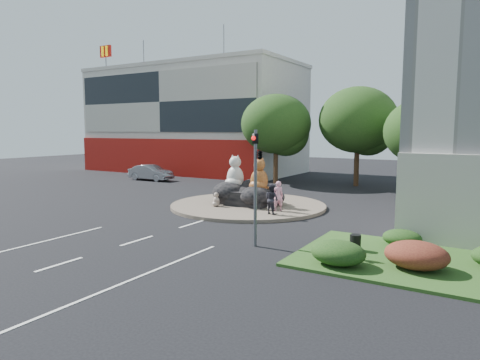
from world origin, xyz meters
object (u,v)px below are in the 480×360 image
object	(u,v)px
cat_tabby	(259,175)
pedestrian_dark	(272,199)
parked_car	(151,173)
kitten_calico	(216,199)
litter_bin	(355,242)
pedestrian_pink	(278,196)
kitten_white	(271,203)
cat_white	(235,172)

from	to	relation	value
cat_tabby	pedestrian_dark	xyz separation A→B (m)	(1.92, -2.03, -1.12)
parked_car	pedestrian_dark	bearing A→B (deg)	-120.40
kitten_calico	litter_bin	distance (m)	11.42
cat_tabby	pedestrian_dark	bearing A→B (deg)	-63.89
cat_tabby	pedestrian_pink	bearing A→B (deg)	-46.28
kitten_white	pedestrian_dark	distance (m)	1.18
kitten_white	parked_car	size ratio (longest dim) A/B	0.18
litter_bin	pedestrian_pink	bearing A→B (deg)	138.11
cat_tabby	kitten_calico	size ratio (longest dim) A/B	2.35
kitten_white	pedestrian_dark	xyz separation A→B (m)	(0.51, -0.97, 0.43)
kitten_white	parked_car	xyz separation A→B (m)	(-17.98, 8.95, 0.14)
pedestrian_dark	kitten_calico	bearing A→B (deg)	13.29
cat_white	litter_bin	distance (m)	12.33
pedestrian_pink	litter_bin	bearing A→B (deg)	95.10
pedestrian_dark	parked_car	world-z (taller)	pedestrian_dark
cat_tabby	kitten_white	bearing A→B (deg)	-54.25
cat_white	kitten_white	size ratio (longest dim) A/B	2.66
pedestrian_pink	litter_bin	size ratio (longest dim) A/B	2.78
pedestrian_dark	litter_bin	bearing A→B (deg)	162.15
cat_tabby	parked_car	distance (m)	18.41
parked_car	cat_white	bearing A→B (deg)	-119.72
pedestrian_pink	parked_car	distance (m)	20.43
cat_tabby	pedestrian_dark	world-z (taller)	cat_tabby
cat_white	cat_tabby	size ratio (longest dim) A/B	1.05
pedestrian_pink	parked_car	xyz separation A→B (m)	(-18.39, 8.90, -0.32)
cat_tabby	parked_car	bearing A→B (deg)	137.10
cat_white	pedestrian_dark	xyz separation A→B (m)	(3.89, -2.31, -1.18)
kitten_calico	pedestrian_pink	world-z (taller)	pedestrian_pink
cat_white	litter_bin	world-z (taller)	cat_white
pedestrian_pink	pedestrian_dark	bearing A→B (deg)	52.90
pedestrian_pink	cat_white	bearing A→B (deg)	-61.80
cat_white	kitten_calico	xyz separation A→B (m)	(-0.22, -1.91, -1.58)
kitten_calico	pedestrian_dark	bearing A→B (deg)	21.22
kitten_white	pedestrian_dark	world-z (taller)	pedestrian_dark
cat_white	kitten_white	world-z (taller)	cat_white
parked_car	litter_bin	distance (m)	28.61
litter_bin	cat_tabby	bearing A→B (deg)	140.68
litter_bin	kitten_calico	bearing A→B (deg)	154.05
kitten_calico	kitten_white	world-z (taller)	kitten_calico
litter_bin	parked_car	bearing A→B (deg)	149.51
pedestrian_dark	litter_bin	distance (m)	7.71
kitten_calico	parked_car	world-z (taller)	parked_car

